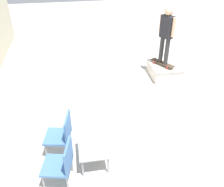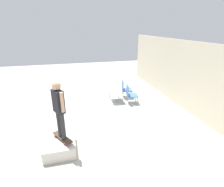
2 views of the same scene
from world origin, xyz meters
name	(u,v)px [view 2 (image 2 of 2)]	position (x,y,z in m)	size (l,w,h in m)	color
ground_plane	(93,122)	(0.00, 0.00, 0.00)	(24.00, 24.00, 0.00)	#B7B2A8
house_wall_back	(192,79)	(0.00, 4.25, 1.50)	(12.00, 0.06, 3.00)	beige
skate_ramp_box	(60,146)	(1.45, -1.20, 0.19)	(1.06, 0.92, 0.40)	silver
skateboard_on_ramp	(63,137)	(1.44, -1.09, 0.46)	(0.82, 0.62, 0.07)	#473828
person_skater	(59,106)	(1.44, -1.09, 1.50)	(0.51, 0.36, 1.73)	#2D2D2D
coffee_table	(116,94)	(-1.77, 1.45, 0.38)	(0.82, 0.59, 0.43)	#9E9EA3
patio_chair_left	(125,88)	(-2.18, 2.06, 0.51)	(0.62, 0.62, 0.94)	#99999E
patio_chair_right	(130,93)	(-1.40, 2.06, 0.51)	(0.61, 0.61, 0.94)	#99999E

